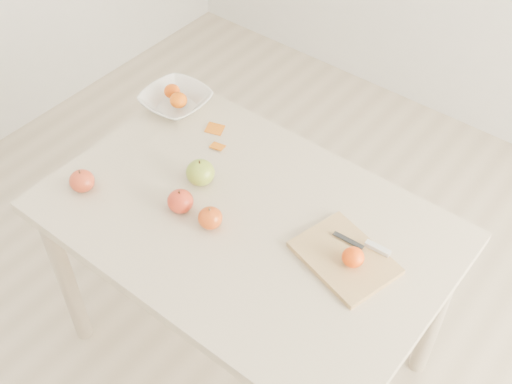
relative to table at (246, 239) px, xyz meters
The scene contains 14 objects.
ground 0.65m from the table, ahead, with size 3.50×3.50×0.00m, color #C6B293.
table is the anchor object (origin of this frame).
cutting_board 0.34m from the table, ahead, with size 0.27×0.20×0.02m, color tan.
board_tangerine 0.38m from the table, ahead, with size 0.06×0.06×0.05m, color red.
fruit_bowl 0.60m from the table, 154.07° to the left, with size 0.23×0.23×0.06m, color white.
bowl_tangerine_near 0.63m from the table, 154.26° to the left, with size 0.06×0.06×0.05m, color #CD4907.
bowl_tangerine_far 0.57m from the table, 154.11° to the left, with size 0.06×0.06×0.05m, color #D56507.
orange_peel_a 0.43m from the table, 143.81° to the left, with size 0.06×0.04×0.00m, color #D1610E.
orange_peel_b 0.34m from the table, 145.70° to the left, with size 0.04×0.04×0.00m, color orange.
paring_knife 0.40m from the table, 18.40° to the left, with size 0.17×0.05×0.01m.
apple_green 0.25m from the table, behind, with size 0.09×0.09×0.08m, color olive.
apple_red_e 0.17m from the table, 125.27° to the right, with size 0.07×0.07×0.07m, color #A31908.
apple_red_d 0.53m from the table, 154.91° to the right, with size 0.08×0.08×0.07m, color maroon.
apple_red_b 0.24m from the table, 151.52° to the right, with size 0.08×0.08×0.07m, color maroon.
Camera 1 is at (0.82, -0.97, 2.17)m, focal length 45.00 mm.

